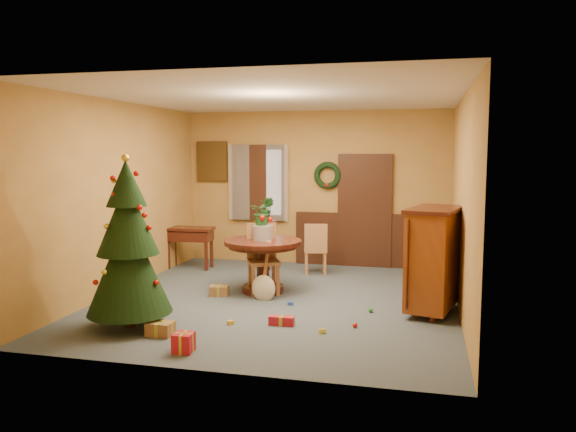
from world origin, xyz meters
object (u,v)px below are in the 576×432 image
(chair_near, at_px, (263,256))
(dining_table, at_px, (263,256))
(christmas_tree, at_px, (128,246))
(writing_desk, at_px, (190,237))
(sideboard, at_px, (433,257))

(chair_near, bearing_deg, dining_table, -37.36)
(christmas_tree, xyz_separation_m, writing_desk, (-0.70, 3.44, -0.43))
(writing_desk, bearing_deg, sideboard, -24.17)
(christmas_tree, bearing_deg, sideboard, 22.75)
(dining_table, bearing_deg, sideboard, -11.89)
(writing_desk, bearing_deg, chair_near, -37.94)
(christmas_tree, bearing_deg, writing_desk, 101.48)
(dining_table, relative_size, christmas_tree, 0.56)
(writing_desk, bearing_deg, christmas_tree, -78.52)
(dining_table, bearing_deg, chair_near, 142.64)
(dining_table, xyz_separation_m, writing_desk, (-1.80, 1.40, 0.01))
(chair_near, bearing_deg, sideboard, -11.92)
(chair_near, height_order, writing_desk, chair_near)
(dining_table, xyz_separation_m, sideboard, (2.50, -0.53, 0.19))
(writing_desk, bearing_deg, dining_table, -37.93)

